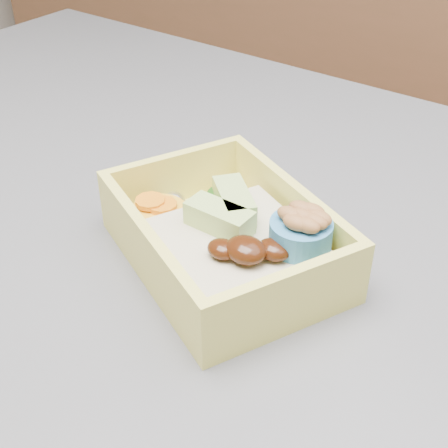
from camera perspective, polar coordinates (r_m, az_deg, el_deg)
The scene contains 1 object.
bento_box at distance 0.48m, azimuth 0.60°, elevation -1.48°, with size 0.23×0.20×0.07m.
Camera 1 is at (0.23, -0.39, 1.23)m, focal length 50.00 mm.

